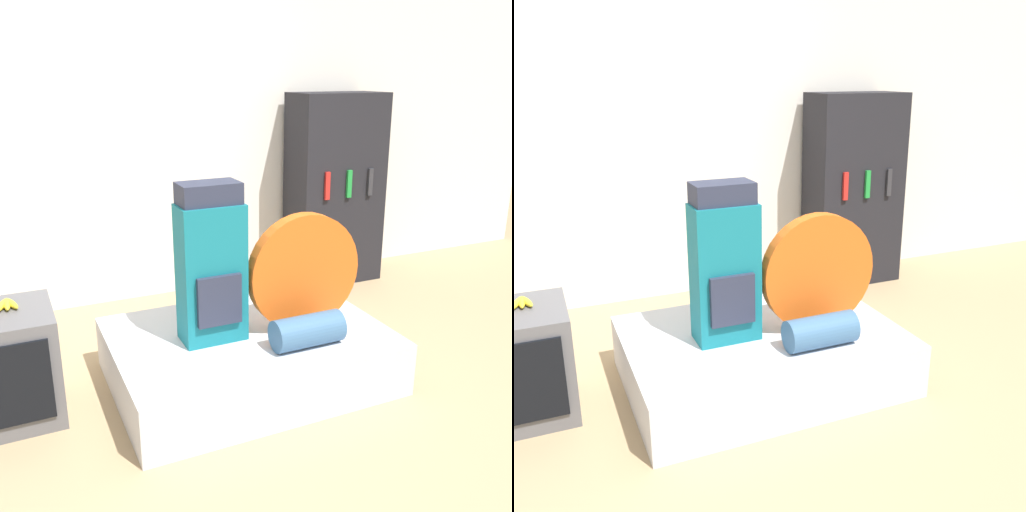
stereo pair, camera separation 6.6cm
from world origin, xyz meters
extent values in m
plane|color=tan|center=(0.00, 0.00, 0.00)|extent=(16.00, 16.00, 0.00)
cube|color=white|center=(0.00, 2.08, 1.30)|extent=(8.00, 0.05, 2.60)
cube|color=silver|center=(0.24, 0.51, 0.16)|extent=(1.55, 1.11, 0.31)
cube|color=#14707F|center=(0.03, 0.51, 0.70)|extent=(0.35, 0.21, 0.77)
cube|color=#282D42|center=(0.03, 0.52, 1.14)|extent=(0.32, 0.19, 0.11)
cube|color=#282D42|center=(0.03, 0.39, 0.58)|extent=(0.25, 0.03, 0.28)
cylinder|color=#E05B19|center=(0.56, 0.43, 0.65)|extent=(0.68, 0.08, 0.68)
cylinder|color=#3D668E|center=(0.47, 0.20, 0.40)|extent=(0.40, 0.18, 0.18)
cube|color=#5B5B60|center=(-1.05, 0.68, 0.30)|extent=(0.51, 0.50, 0.59)
cube|color=black|center=(-1.05, 0.42, 0.31)|extent=(0.41, 0.02, 0.43)
ellipsoid|color=yellow|center=(-1.02, 0.74, 0.61)|extent=(0.08, 0.16, 0.03)
ellipsoid|color=yellow|center=(-1.00, 0.74, 0.61)|extent=(0.03, 0.16, 0.03)
ellipsoid|color=yellow|center=(-0.98, 0.74, 0.61)|extent=(0.08, 0.16, 0.03)
cube|color=black|center=(1.62, 1.80, 0.79)|extent=(0.77, 0.40, 1.58)
cube|color=red|center=(1.42, 1.59, 0.88)|extent=(0.04, 0.02, 0.22)
cube|color=#1E8E38|center=(1.62, 1.59, 0.88)|extent=(0.04, 0.02, 0.22)
cube|color=#2D2D33|center=(1.83, 1.59, 0.88)|extent=(0.04, 0.02, 0.22)
camera|label=1|loc=(-0.97, -2.24, 1.74)|focal=40.00mm
camera|label=2|loc=(-0.91, -2.27, 1.74)|focal=40.00mm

